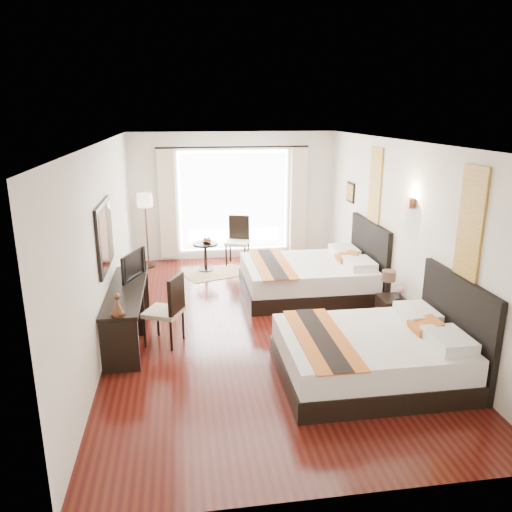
{
  "coord_description": "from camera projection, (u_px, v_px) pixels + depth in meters",
  "views": [
    {
      "loc": [
        -1.14,
        -7.18,
        3.22
      ],
      "look_at": [
        -0.04,
        0.14,
        1.06
      ],
      "focal_mm": 35.0,
      "sensor_mm": 36.0,
      "label": 1
    }
  ],
  "objects": [
    {
      "name": "floor",
      "position": [
        260.0,
        323.0,
        7.88
      ],
      "size": [
        4.5,
        7.5,
        0.01
      ],
      "primitive_type": "cube",
      "color": "#360B09",
      "rests_on": "ground"
    },
    {
      "name": "ceiling",
      "position": [
        260.0,
        142.0,
        7.1
      ],
      "size": [
        4.5,
        7.5,
        0.02
      ],
      "primitive_type": "cube",
      "color": "white",
      "rests_on": "wall_headboard"
    },
    {
      "name": "wall_headboard",
      "position": [
        401.0,
        232.0,
        7.81
      ],
      "size": [
        0.01,
        7.5,
        2.8
      ],
      "primitive_type": "cube",
      "color": "silver",
      "rests_on": "floor"
    },
    {
      "name": "wall_desk",
      "position": [
        106.0,
        243.0,
        7.17
      ],
      "size": [
        0.01,
        7.5,
        2.8
      ],
      "primitive_type": "cube",
      "color": "silver",
      "rests_on": "floor"
    },
    {
      "name": "wall_window",
      "position": [
        233.0,
        196.0,
        11.04
      ],
      "size": [
        4.5,
        0.01,
        2.8
      ],
      "primitive_type": "cube",
      "color": "silver",
      "rests_on": "floor"
    },
    {
      "name": "wall_entry",
      "position": [
        334.0,
        351.0,
        3.93
      ],
      "size": [
        4.5,
        0.01,
        2.8
      ],
      "primitive_type": "cube",
      "color": "silver",
      "rests_on": "floor"
    },
    {
      "name": "window_glass",
      "position": [
        234.0,
        201.0,
        11.06
      ],
      "size": [
        2.4,
        0.02,
        2.2
      ],
      "primitive_type": "cube",
      "color": "white",
      "rests_on": "wall_window"
    },
    {
      "name": "sheer_curtain",
      "position": [
        234.0,
        202.0,
        11.0
      ],
      "size": [
        2.3,
        0.02,
        2.1
      ],
      "primitive_type": "cube",
      "color": "white",
      "rests_on": "wall_window"
    },
    {
      "name": "drape_left",
      "position": [
        167.0,
        204.0,
        10.76
      ],
      "size": [
        0.35,
        0.14,
        2.35
      ],
      "primitive_type": "cube",
      "color": "beige",
      "rests_on": "floor"
    },
    {
      "name": "drape_right",
      "position": [
        298.0,
        201.0,
        11.17
      ],
      "size": [
        0.35,
        0.14,
        2.35
      ],
      "primitive_type": "cube",
      "color": "beige",
      "rests_on": "floor"
    },
    {
      "name": "art_panel_near",
      "position": [
        471.0,
        223.0,
        5.88
      ],
      "size": [
        0.03,
        0.5,
        1.35
      ],
      "primitive_type": "cube",
      "color": "brown",
      "rests_on": "wall_headboard"
    },
    {
      "name": "art_panel_far",
      "position": [
        375.0,
        186.0,
        8.74
      ],
      "size": [
        0.03,
        0.5,
        1.35
      ],
      "primitive_type": "cube",
      "color": "brown",
      "rests_on": "wall_headboard"
    },
    {
      "name": "wall_sconce",
      "position": [
        410.0,
        203.0,
        7.33
      ],
      "size": [
        0.1,
        0.14,
        0.14
      ],
      "primitive_type": "cube",
      "color": "#462919",
      "rests_on": "wall_headboard"
    },
    {
      "name": "mirror_frame",
      "position": [
        105.0,
        236.0,
        6.95
      ],
      "size": [
        0.04,
        1.25,
        0.95
      ],
      "primitive_type": "cube",
      "color": "black",
      "rests_on": "wall_desk"
    },
    {
      "name": "mirror_glass",
      "position": [
        107.0,
        236.0,
        6.96
      ],
      "size": [
        0.01,
        1.12,
        0.82
      ],
      "primitive_type": "cube",
      "color": "white",
      "rests_on": "mirror_frame"
    },
    {
      "name": "bed_near",
      "position": [
        377.0,
        353.0,
        6.19
      ],
      "size": [
        2.26,
        1.76,
        1.27
      ],
      "color": "black",
      "rests_on": "floor"
    },
    {
      "name": "bed_far",
      "position": [
        312.0,
        276.0,
        9.03
      ],
      "size": [
        2.33,
        1.82,
        1.32
      ],
      "color": "black",
      "rests_on": "floor"
    },
    {
      "name": "nightstand",
      "position": [
        391.0,
        311.0,
        7.78
      ],
      "size": [
        0.37,
        0.46,
        0.44
      ],
      "primitive_type": "cube",
      "color": "black",
      "rests_on": "floor"
    },
    {
      "name": "table_lamp",
      "position": [
        389.0,
        277.0,
        7.75
      ],
      "size": [
        0.21,
        0.21,
        0.34
      ],
      "color": "black",
      "rests_on": "nightstand"
    },
    {
      "name": "vase",
      "position": [
        400.0,
        294.0,
        7.5
      ],
      "size": [
        0.15,
        0.15,
        0.14
      ],
      "primitive_type": "imported",
      "rotation": [
        0.0,
        0.0,
        -0.07
      ],
      "color": "black",
      "rests_on": "nightstand"
    },
    {
      "name": "console_desk",
      "position": [
        128.0,
        313.0,
        7.31
      ],
      "size": [
        0.5,
        2.2,
        0.76
      ],
      "primitive_type": "cube",
      "color": "black",
      "rests_on": "floor"
    },
    {
      "name": "television",
      "position": [
        129.0,
        265.0,
        7.61
      ],
      "size": [
        0.36,
        0.7,
        0.42
      ],
      "primitive_type": "imported",
      "rotation": [
        0.0,
        0.0,
        1.18
      ],
      "color": "black",
      "rests_on": "console_desk"
    },
    {
      "name": "bronze_figurine",
      "position": [
        117.0,
        306.0,
        6.22
      ],
      "size": [
        0.22,
        0.22,
        0.26
      ],
      "primitive_type": null,
      "rotation": [
        0.0,
        0.0,
        -0.34
      ],
      "color": "#462919",
      "rests_on": "console_desk"
    },
    {
      "name": "desk_chair",
      "position": [
        166.0,
        323.0,
        7.12
      ],
      "size": [
        0.63,
        0.63,
        1.03
      ],
      "rotation": [
        0.0,
        0.0,
        2.71
      ],
      "color": "#B9AE8E",
      "rests_on": "floor"
    },
    {
      "name": "floor_lamp",
      "position": [
        145.0,
        205.0,
        10.35
      ],
      "size": [
        0.32,
        0.32,
        1.58
      ],
      "color": "black",
      "rests_on": "floor"
    },
    {
      "name": "side_table",
      "position": [
        206.0,
        257.0,
        10.38
      ],
      "size": [
        0.52,
        0.52,
        0.6
      ],
      "primitive_type": "cylinder",
      "color": "black",
      "rests_on": "floor"
    },
    {
      "name": "fruit_bowl",
      "position": [
        207.0,
        242.0,
        10.29
      ],
      "size": [
        0.27,
        0.27,
        0.05
      ],
      "primitive_type": "imported",
      "rotation": [
        0.0,
        0.0,
        -0.33
      ],
      "color": "#4B301A",
      "rests_on": "side_table"
    },
    {
      "name": "window_chair",
      "position": [
        238.0,
        250.0,
        10.85
      ],
      "size": [
        0.61,
        0.61,
        1.04
      ],
      "rotation": [
        0.0,
        0.0,
        -1.89
      ],
      "color": "#B9AE8E",
      "rests_on": "floor"
    },
    {
      "name": "jute_rug",
      "position": [
        214.0,
        273.0,
        10.28
      ],
      "size": [
        1.42,
        1.19,
        0.01
      ],
      "primitive_type": "cube",
      "rotation": [
        0.0,
        0.0,
        0.36
      ],
      "color": "tan",
      "rests_on": "floor"
    }
  ]
}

